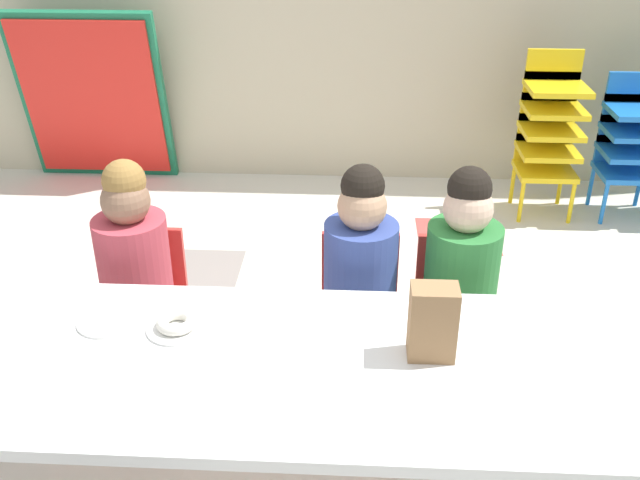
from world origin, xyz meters
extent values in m
cube|color=silver|center=(0.00, 0.00, -0.01)|extent=(5.76, 4.47, 0.02)
cube|color=#B24C47|center=(0.90, 1.35, 0.00)|extent=(0.43, 0.43, 0.00)
cube|color=silver|center=(0.00, -0.45, 0.00)|extent=(0.43, 0.43, 0.00)
cube|color=gray|center=(-0.45, 0.90, 0.00)|extent=(0.43, 0.43, 0.00)
cube|color=white|center=(0.10, -0.57, 0.56)|extent=(2.03, 0.76, 0.04)
cylinder|color=#B2B2B7|center=(-0.83, -0.25, 0.27)|extent=(0.05, 0.05, 0.54)
cylinder|color=#B2B2B7|center=(1.04, -0.25, 0.27)|extent=(0.05, 0.05, 0.54)
cube|color=red|center=(-0.45, 0.03, 0.30)|extent=(0.32, 0.30, 0.03)
cube|color=red|center=(-0.45, 0.18, 0.45)|extent=(0.29, 0.02, 0.30)
cylinder|color=#BF3F4C|center=(-0.45, 0.03, 0.52)|extent=(0.27, 0.27, 0.38)
sphere|color=#8C664C|center=(-0.45, 0.03, 0.78)|extent=(0.17, 0.17, 0.17)
sphere|color=olive|center=(-0.45, 0.04, 0.85)|extent=(0.15, 0.15, 0.15)
cylinder|color=red|center=(-0.59, -0.10, 0.15)|extent=(0.02, 0.02, 0.28)
cylinder|color=red|center=(-0.31, -0.10, 0.15)|extent=(0.02, 0.02, 0.28)
cylinder|color=red|center=(-0.59, 0.16, 0.15)|extent=(0.02, 0.02, 0.28)
cylinder|color=red|center=(-0.31, 0.16, 0.15)|extent=(0.02, 0.02, 0.28)
cube|color=red|center=(0.36, 0.03, 0.30)|extent=(0.32, 0.30, 0.03)
cube|color=red|center=(0.36, 0.18, 0.45)|extent=(0.29, 0.02, 0.30)
cylinder|color=#384C99|center=(0.36, 0.03, 0.52)|extent=(0.27, 0.27, 0.38)
sphere|color=tan|center=(0.36, 0.03, 0.78)|extent=(0.17, 0.17, 0.17)
sphere|color=black|center=(0.36, 0.04, 0.85)|extent=(0.15, 0.15, 0.15)
cylinder|color=red|center=(0.22, -0.10, 0.15)|extent=(0.02, 0.02, 0.28)
cylinder|color=red|center=(0.50, -0.10, 0.15)|extent=(0.02, 0.02, 0.28)
cylinder|color=red|center=(0.22, 0.16, 0.15)|extent=(0.02, 0.02, 0.28)
cylinder|color=red|center=(0.50, 0.16, 0.15)|extent=(0.02, 0.02, 0.28)
cube|color=red|center=(0.71, 0.03, 0.30)|extent=(0.32, 0.30, 0.03)
cube|color=red|center=(0.71, 0.18, 0.45)|extent=(0.29, 0.02, 0.30)
cylinder|color=#2D7A38|center=(0.71, 0.03, 0.52)|extent=(0.27, 0.27, 0.38)
sphere|color=beige|center=(0.71, 0.03, 0.78)|extent=(0.17, 0.17, 0.17)
sphere|color=black|center=(0.71, 0.04, 0.85)|extent=(0.15, 0.15, 0.15)
cylinder|color=red|center=(0.57, -0.10, 0.15)|extent=(0.02, 0.02, 0.28)
cylinder|color=red|center=(0.85, -0.10, 0.15)|extent=(0.02, 0.02, 0.28)
cylinder|color=red|center=(0.57, 0.16, 0.15)|extent=(0.02, 0.02, 0.28)
cylinder|color=red|center=(0.85, 0.16, 0.15)|extent=(0.02, 0.02, 0.28)
cube|color=yellow|center=(1.41, 1.68, 0.26)|extent=(0.32, 0.30, 0.03)
cube|color=yellow|center=(1.41, 1.82, 0.35)|extent=(0.30, 0.02, 0.18)
cube|color=yellow|center=(1.41, 1.68, 0.38)|extent=(0.32, 0.30, 0.03)
cube|color=yellow|center=(1.41, 1.82, 0.47)|extent=(0.30, 0.02, 0.18)
cube|color=yellow|center=(1.41, 1.68, 0.50)|extent=(0.32, 0.30, 0.03)
cube|color=yellow|center=(1.41, 1.82, 0.59)|extent=(0.30, 0.02, 0.18)
cube|color=yellow|center=(1.41, 1.68, 0.62)|extent=(0.32, 0.30, 0.03)
cube|color=yellow|center=(1.41, 1.82, 0.71)|extent=(0.30, 0.02, 0.18)
cube|color=yellow|center=(1.41, 1.68, 0.74)|extent=(0.32, 0.30, 0.03)
cube|color=yellow|center=(1.41, 1.82, 0.83)|extent=(0.30, 0.02, 0.18)
cylinder|color=yellow|center=(1.27, 1.55, 0.13)|extent=(0.02, 0.02, 0.26)
cylinder|color=yellow|center=(1.55, 1.55, 0.13)|extent=(0.02, 0.02, 0.26)
cylinder|color=yellow|center=(1.27, 1.81, 0.13)|extent=(0.02, 0.02, 0.26)
cylinder|color=yellow|center=(1.55, 1.81, 0.13)|extent=(0.02, 0.02, 0.26)
cube|color=blue|center=(1.87, 1.68, 0.26)|extent=(0.32, 0.30, 0.03)
cube|color=blue|center=(1.87, 1.82, 0.35)|extent=(0.30, 0.02, 0.18)
cube|color=blue|center=(1.87, 1.68, 0.38)|extent=(0.32, 0.30, 0.03)
cube|color=blue|center=(1.87, 1.82, 0.47)|extent=(0.30, 0.02, 0.18)
cube|color=blue|center=(1.87, 1.68, 0.50)|extent=(0.32, 0.30, 0.03)
cube|color=blue|center=(1.87, 1.82, 0.59)|extent=(0.30, 0.02, 0.18)
cube|color=blue|center=(1.87, 1.68, 0.62)|extent=(0.32, 0.30, 0.03)
cube|color=blue|center=(1.87, 1.82, 0.71)|extent=(0.30, 0.02, 0.18)
cylinder|color=blue|center=(1.73, 1.55, 0.13)|extent=(0.02, 0.02, 0.26)
cylinder|color=blue|center=(1.73, 1.81, 0.13)|extent=(0.02, 0.02, 0.26)
cylinder|color=blue|center=(2.01, 1.81, 0.13)|extent=(0.02, 0.02, 0.26)
cube|color=#19724C|center=(-1.29, 2.04, 0.54)|extent=(0.90, 0.28, 1.09)
cube|color=red|center=(-1.29, 2.01, 0.54)|extent=(0.83, 0.23, 0.99)
cube|color=#9E754C|center=(0.55, -0.52, 0.69)|extent=(0.13, 0.09, 0.22)
cylinder|color=white|center=(-0.18, -0.44, 0.58)|extent=(0.18, 0.18, 0.01)
cylinder|color=white|center=(-0.40, -0.41, 0.58)|extent=(0.18, 0.18, 0.01)
torus|color=white|center=(-0.18, -0.44, 0.61)|extent=(0.12, 0.12, 0.03)
camera|label=1|loc=(0.33, -2.15, 1.79)|focal=39.88mm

